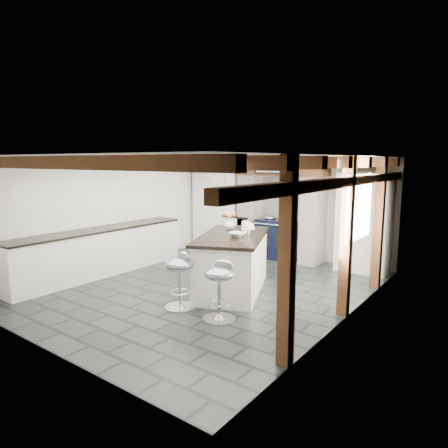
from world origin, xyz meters
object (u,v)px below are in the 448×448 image
Objects in this scene: range_cooker at (279,238)px; bar_stool_far at (180,274)px; kitchen_island at (232,262)px; bar_stool_near at (220,284)px.

bar_stool_far is at bearing -84.81° from range_cooker.
kitchen_island reaches higher than bar_stool_far.
kitchen_island is 2.55× the size of bar_stool_far.
range_cooker is 1.14× the size of bar_stool_far.
range_cooker is at bearing 106.41° from bar_stool_far.
range_cooker is 3.88m from bar_stool_near.
bar_stool_far is (-0.76, 0.01, 0.01)m from bar_stool_near.
kitchen_island reaches higher than bar_stool_near.
range_cooker is 1.16× the size of bar_stool_near.
kitchen_island is at bearing -79.43° from range_cooker.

